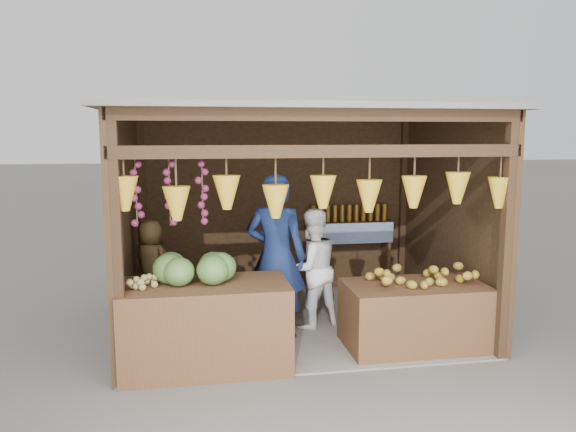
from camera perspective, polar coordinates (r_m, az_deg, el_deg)
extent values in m
plane|color=#514F49|center=(7.16, 0.80, -10.91)|extent=(80.00, 80.00, 0.00)
cube|color=slate|center=(7.16, 0.80, -10.84)|extent=(4.00, 3.00, 0.02)
cube|color=black|center=(8.31, -1.10, 1.01)|extent=(4.00, 0.06, 2.60)
cube|color=black|center=(6.77, -16.07, -1.01)|extent=(0.06, 3.00, 2.60)
cube|color=black|center=(7.47, 16.07, -0.15)|extent=(0.06, 3.00, 2.60)
cube|color=#605B54|center=(6.76, 0.84, 10.62)|extent=(4.30, 3.30, 0.06)
cube|color=black|center=(5.35, -17.05, -3.48)|extent=(0.11, 0.11, 2.60)
cube|color=black|center=(6.20, 21.37, -2.11)|extent=(0.11, 0.11, 2.60)
cube|color=black|center=(8.18, -14.59, 0.62)|extent=(0.11, 0.11, 2.60)
cube|color=black|center=(8.75, 11.62, 1.22)|extent=(0.11, 0.11, 2.60)
cube|color=black|center=(5.35, 3.72, 6.58)|extent=(4.00, 0.12, 0.12)
cube|color=black|center=(5.35, 3.75, 10.22)|extent=(4.00, 0.12, 0.12)
cube|color=#382314|center=(8.37, 6.24, -0.71)|extent=(1.25, 0.30, 0.05)
cube|color=#382314|center=(8.33, 2.30, -4.39)|extent=(0.05, 0.28, 1.05)
cube|color=#382314|center=(8.65, 9.92, -4.04)|extent=(0.05, 0.28, 1.05)
cube|color=blue|center=(8.24, 6.53, -1.78)|extent=(1.25, 0.02, 0.30)
cube|color=#4C2D19|center=(5.85, -8.33, -10.97)|extent=(1.67, 0.85, 0.88)
cube|color=#512F1B|center=(6.47, 12.72, -9.86)|extent=(1.54, 0.85, 0.73)
cube|color=black|center=(7.11, -13.58, -10.15)|extent=(0.29, 0.29, 0.27)
imported|color=#14214B|center=(6.45, -1.23, -4.19)|extent=(0.83, 0.70, 1.93)
imported|color=white|center=(6.87, 2.42, -5.34)|extent=(0.85, 0.75, 1.47)
imported|color=#4F3B1F|center=(6.93, -13.77, -4.83)|extent=(0.63, 0.61, 1.09)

